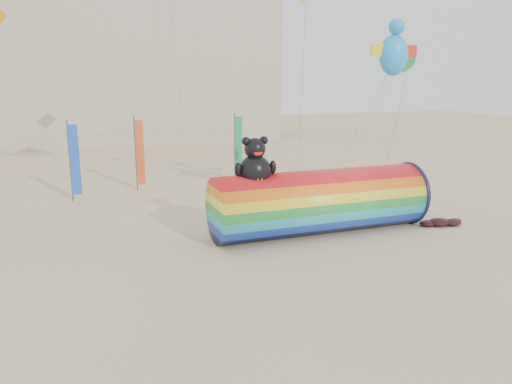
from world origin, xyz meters
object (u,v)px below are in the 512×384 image
object	(u,v)px
hotel_building	(21,56)
fabric_bundle	(441,222)
windsock_assembly	(320,200)
kite_handler	(401,204)

from	to	relation	value
hotel_building	fabric_bundle	distance (m)	52.00
windsock_assembly	hotel_building	bearing A→B (deg)	109.77
windsock_assembly	fabric_bundle	world-z (taller)	windsock_assembly
hotel_building	windsock_assembly	world-z (taller)	hotel_building
hotel_building	windsock_assembly	xyz separation A→B (m)	(15.96, -44.41, -8.61)
kite_handler	fabric_bundle	distance (m)	2.35
windsock_assembly	kite_handler	distance (m)	5.62
hotel_building	kite_handler	xyz separation A→B (m)	(21.48, -43.77, -9.47)
kite_handler	fabric_bundle	bearing A→B (deg)	118.28
windsock_assembly	kite_handler	world-z (taller)	windsock_assembly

